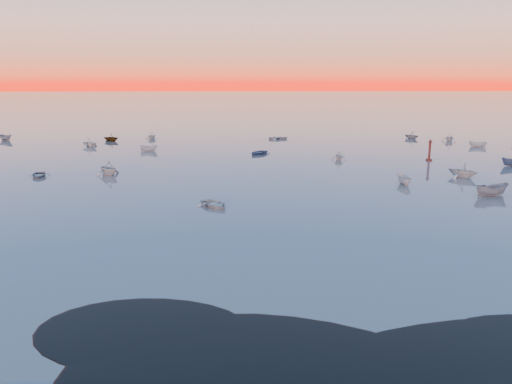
{
  "coord_description": "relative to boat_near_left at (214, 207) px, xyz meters",
  "views": [
    {
      "loc": [
        -1.43,
        -21.71,
        12.66
      ],
      "look_at": [
        0.84,
        28.0,
        1.02
      ],
      "focal_mm": 35.0,
      "sensor_mm": 36.0,
      "label": 1
    }
  ],
  "objects": [
    {
      "name": "ground",
      "position": [
        3.38,
        73.82,
        0.0
      ],
      "size": [
        600.0,
        600.0,
        0.0
      ],
      "primitive_type": "plane",
      "color": "#6B6059",
      "rests_on": "ground"
    },
    {
      "name": "mud_lobes",
      "position": [
        3.38,
        -27.18,
        0.01
      ],
      "size": [
        140.0,
        6.0,
        0.07
      ],
      "primitive_type": null,
      "color": "black",
      "rests_on": "ground"
    },
    {
      "name": "boat_near_center",
      "position": [
        29.76,
        3.27,
        0.0
      ],
      "size": [
        2.28,
        4.1,
        1.34
      ],
      "primitive_type": "imported",
      "rotation": [
        0.0,
        0.0,
        1.74
      ],
      "color": "slate",
      "rests_on": "ground"
    },
    {
      "name": "channel_marker",
      "position": [
        31.85,
        26.21,
        1.35
      ],
      "size": [
        0.96,
        0.96,
        3.42
      ],
      "color": "#46140F",
      "rests_on": "ground"
    },
    {
      "name": "moored_fleet",
      "position": [
        3.38,
        26.82,
        0.0
      ],
      "size": [
        124.0,
        58.0,
        1.2
      ],
      "primitive_type": null,
      "color": "silver",
      "rests_on": "ground"
    },
    {
      "name": "boat_near_left",
      "position": [
        0.0,
        0.0,
        0.0
      ],
      "size": [
        3.79,
        3.35,
        0.9
      ],
      "primitive_type": "imported",
      "rotation": [
        0.0,
        0.0,
        0.63
      ],
      "color": "silver",
      "rests_on": "ground"
    },
    {
      "name": "boat_near_right",
      "position": [
        31.12,
        13.27,
        0.0
      ],
      "size": [
        4.17,
        3.91,
        1.38
      ],
      "primitive_type": "imported",
      "rotation": [
        0.0,
        0.0,
        3.84
      ],
      "color": "silver",
      "rests_on": "ground"
    }
  ]
}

